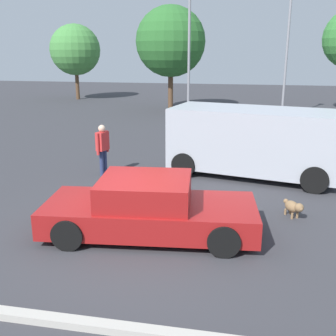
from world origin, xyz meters
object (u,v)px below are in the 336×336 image
at_px(sedan_foreground, 149,209).
at_px(pedestrian, 103,146).
at_px(van_white, 254,140).
at_px(light_post_near, 189,28).
at_px(light_post_mid, 289,25).
at_px(dog, 293,207).

relative_size(sedan_foreground, pedestrian, 2.87).
distance_m(van_white, pedestrian, 4.69).
bearing_deg(sedan_foreground, pedestrian, 116.16).
height_order(light_post_near, light_post_mid, light_post_mid).
xyz_separation_m(sedan_foreground, pedestrian, (-2.40, 3.87, 0.37)).
bearing_deg(van_white, sedan_foreground, -102.86).
relative_size(pedestrian, light_post_mid, 0.21).
xyz_separation_m(dog, pedestrian, (-5.53, 2.36, 0.69)).
distance_m(light_post_near, light_post_mid, 5.44).
xyz_separation_m(light_post_near, light_post_mid, (5.22, 1.51, 0.17)).
xyz_separation_m(sedan_foreground, van_white, (2.20, 4.76, 0.55)).
bearing_deg(sedan_foreground, dog, 20.09).
xyz_separation_m(dog, light_post_mid, (0.82, 14.70, 4.84)).
xyz_separation_m(van_white, pedestrian, (-4.60, -0.89, -0.18)).
distance_m(dog, light_post_near, 14.67).
bearing_deg(light_post_mid, light_post_near, -163.90).
xyz_separation_m(sedan_foreground, light_post_mid, (3.95, 16.21, 4.53)).
bearing_deg(light_post_near, light_post_mid, 16.10).
xyz_separation_m(van_white, light_post_near, (-3.47, 9.94, 3.80)).
bearing_deg(pedestrian, dog, 173.53).
distance_m(van_white, light_post_near, 11.19).
relative_size(sedan_foreground, van_white, 0.86).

